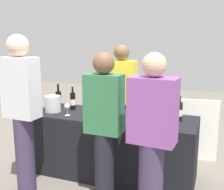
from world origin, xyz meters
name	(u,v)px	position (x,y,z in m)	size (l,w,h in m)	color
ground_plane	(112,174)	(0.00, 0.00, 0.00)	(12.00, 12.00, 0.00)	slate
tasting_table	(112,145)	(0.00, 0.00, 0.38)	(1.97, 0.68, 0.75)	black
wine_bottle_0	(59,99)	(-0.81, 0.14, 0.86)	(0.08, 0.08, 0.32)	black
wine_bottle_1	(73,101)	(-0.57, 0.10, 0.86)	(0.07, 0.07, 0.32)	black
wine_bottle_2	(112,103)	(-0.07, 0.17, 0.86)	(0.07, 0.07, 0.32)	black
wine_bottle_3	(149,107)	(0.42, 0.10, 0.87)	(0.07, 0.07, 0.33)	black
wine_bottle_4	(179,111)	(0.77, 0.07, 0.86)	(0.07, 0.07, 0.30)	black
wine_glass_0	(67,107)	(-0.50, -0.18, 0.86)	(0.07, 0.07, 0.15)	silver
wine_glass_1	(92,109)	(-0.19, -0.16, 0.85)	(0.07, 0.07, 0.14)	silver
wine_glass_2	(106,109)	(-0.04, -0.07, 0.85)	(0.06, 0.06, 0.14)	silver
wine_glass_3	(138,113)	(0.35, -0.14, 0.85)	(0.06, 0.06, 0.14)	silver
wine_glass_4	(145,114)	(0.43, -0.12, 0.85)	(0.07, 0.07, 0.14)	silver
wine_glass_5	(156,114)	(0.55, -0.12, 0.85)	(0.07, 0.07, 0.14)	silver
ice_bucket	(53,104)	(-0.76, -0.08, 0.85)	(0.20, 0.20, 0.20)	silver
server_pouring	(121,98)	(-0.07, 0.55, 0.85)	(0.39, 0.21, 1.57)	#3F3351
guest_0	(22,108)	(-0.75, -0.67, 0.94)	(0.38, 0.23, 1.70)	#3F3351
guest_1	(104,125)	(0.15, -0.61, 0.84)	(0.36, 0.21, 1.53)	black
guest_2	(152,135)	(0.64, -0.72, 0.83)	(0.42, 0.25, 1.55)	#3F3351
menu_board	(197,130)	(0.93, 0.81, 0.42)	(0.55, 0.03, 0.85)	white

